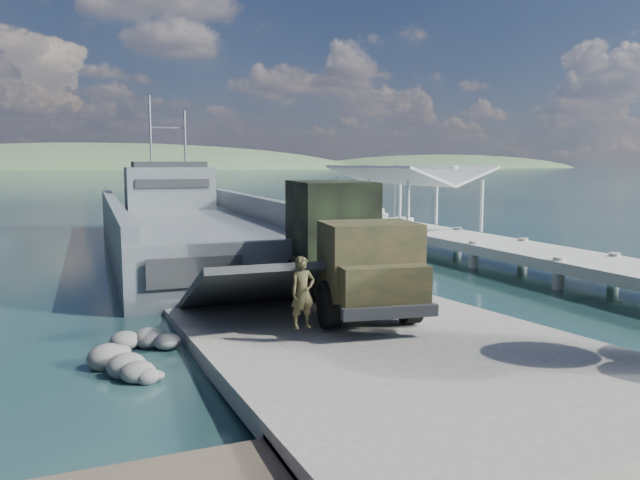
{
  "coord_description": "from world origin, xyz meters",
  "views": [
    {
      "loc": [
        -8.21,
        -16.44,
        5.41
      ],
      "look_at": [
        1.11,
        6.0,
        2.39
      ],
      "focal_mm": 35.0,
      "sensor_mm": 36.0,
      "label": 1
    }
  ],
  "objects": [
    {
      "name": "ground",
      "position": [
        0.0,
        0.0,
        0.0
      ],
      "size": [
        1400.0,
        1400.0,
        0.0
      ],
      "primitive_type": "plane",
      "color": "#18393B",
      "rests_on": "ground"
    },
    {
      "name": "boat_ramp",
      "position": [
        0.0,
        -1.0,
        0.25
      ],
      "size": [
        10.0,
        18.0,
        0.5
      ],
      "primitive_type": "cube",
      "color": "slate",
      "rests_on": "ground"
    },
    {
      "name": "shoreline_rocks",
      "position": [
        -6.2,
        0.5,
        0.0
      ],
      "size": [
        3.2,
        5.6,
        0.9
      ],
      "primitive_type": null,
      "color": "#50504E",
      "rests_on": "ground"
    },
    {
      "name": "distant_headlands",
      "position": [
        50.0,
        560.0,
        0.0
      ],
      "size": [
        1000.0,
        240.0,
        48.0
      ],
      "primitive_type": null,
      "color": "#435C39",
      "rests_on": "ground"
    },
    {
      "name": "pier",
      "position": [
        13.0,
        18.77,
        1.6
      ],
      "size": [
        6.4,
        44.0,
        6.1
      ],
      "color": "gray",
      "rests_on": "ground"
    },
    {
      "name": "landing_craft",
      "position": [
        -0.86,
        21.74,
        0.93
      ],
      "size": [
        11.02,
        38.53,
        11.34
      ],
      "rotation": [
        0.0,
        0.0,
        -0.04
      ],
      "color": "#4E575C",
      "rests_on": "ground"
    },
    {
      "name": "military_truck",
      "position": [
        0.79,
        3.23,
        2.61
      ],
      "size": [
        4.18,
        9.44,
        4.23
      ],
      "rotation": [
        0.0,
        0.0,
        -0.16
      ],
      "color": "black",
      "rests_on": "boat_ramp"
    },
    {
      "name": "soldier",
      "position": [
        -2.22,
        -0.79,
        1.49
      ],
      "size": [
        0.77,
        0.55,
        1.99
      ],
      "primitive_type": "imported",
      "rotation": [
        0.0,
        0.0,
        0.11
      ],
      "color": "black",
      "rests_on": "boat_ramp"
    },
    {
      "name": "sailboat_near",
      "position": [
        17.08,
        28.26,
        0.31
      ],
      "size": [
        2.76,
        4.99,
        5.84
      ],
      "rotation": [
        0.0,
        0.0,
        0.3
      ],
      "color": "silver",
      "rests_on": "ground"
    },
    {
      "name": "sailboat_far",
      "position": [
        20.2,
        38.19,
        0.32
      ],
      "size": [
        2.1,
        5.01,
        5.92
      ],
      "rotation": [
        0.0,
        0.0,
        -0.14
      ],
      "color": "silver",
      "rests_on": "ground"
    }
  ]
}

